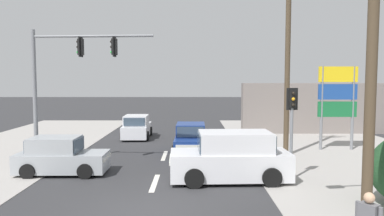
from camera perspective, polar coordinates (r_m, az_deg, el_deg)
name	(u,v)px	position (r m, az deg, el deg)	size (l,w,h in m)	color
ground_plane	(144,211)	(11.54, -7.26, -15.32)	(140.00, 140.00, 0.00)	#303033
lane_dash_mid	(155,183)	(14.38, -5.73, -11.28)	(0.20, 2.40, 0.01)	silver
lane_dash_far	(164,156)	(19.22, -4.24, -7.25)	(0.20, 2.40, 0.01)	silver
utility_pole_foreground_right	(369,7)	(9.96, 25.31, 13.78)	(3.77, 0.70, 10.43)	#4C3D2B
utility_pole_midground_right	(288,45)	(19.36, 14.37, 9.23)	(1.80, 0.26, 10.62)	#4C3D2B
traffic_signal_mast	(63,73)	(16.98, -19.03, 5.05)	(5.28, 0.56, 6.00)	slate
pedestal_signal_right_kerb	(292,118)	(14.72, 14.94, -1.47)	(0.44, 0.30, 3.56)	slate
shopping_plaza_sign	(337,96)	(21.84, 21.27, 1.75)	(2.10, 0.16, 4.60)	slate
shopfront_wall_far	(325,108)	(28.52, 19.64, -0.03)	(12.00, 1.00, 3.60)	gray
hatchback_oncoming_mid	(60,157)	(16.38, -19.41, -7.05)	(3.66, 1.81, 1.53)	#A3A8AD
suv_crossing_left	(231,158)	(14.45, 5.97, -7.61)	(4.60, 2.20, 1.90)	silver
hatchback_kerbside_parked	(190,139)	(19.83, -0.25, -4.82)	(1.82, 3.66, 1.53)	navy
hatchback_receding_far	(137,127)	(24.95, -8.44, -2.96)	(1.83, 3.66, 1.53)	silver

